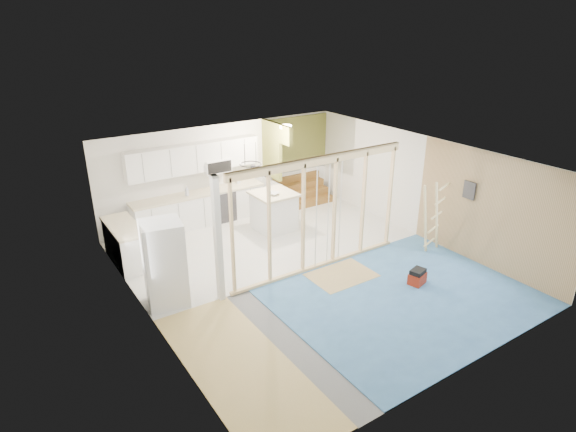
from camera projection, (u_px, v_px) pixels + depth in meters
room at (308, 217)px, 10.20m from camera, size 7.01×8.01×2.61m
floor_overlays at (308, 269)px, 10.77m from camera, size 7.00×8.00×0.03m
stud_frame at (300, 207)px, 9.98m from camera, size 4.66×0.14×2.60m
base_cabinets at (180, 218)px, 12.29m from camera, size 4.45×2.24×0.93m
upper_cabinets at (197, 159)px, 12.51m from camera, size 3.60×0.41×0.85m
green_partition at (292, 174)px, 14.19m from camera, size 2.25×1.51×2.60m
pot_rack at (251, 166)px, 11.23m from camera, size 0.52×0.52×0.72m
sheathing_panel at (492, 213)px, 10.43m from camera, size 0.02×4.00×2.60m
electrical_panel at (469, 190)px, 10.73m from camera, size 0.04×0.30×0.40m
ceiling_light at (286, 127)px, 12.75m from camera, size 0.32×0.32×0.08m
fridge at (165, 264)px, 9.17m from camera, size 0.87×0.84×1.73m
island at (274, 211)px, 12.61m from camera, size 1.06×1.06×1.03m
bowl at (274, 194)px, 12.26m from camera, size 0.34×0.34×0.06m
soap_bottle_a at (187, 191)px, 12.44m from camera, size 0.12×0.12×0.26m
soap_bottle_b at (238, 180)px, 13.41m from camera, size 0.10×0.10×0.20m
toolbox at (417, 277)px, 10.10m from camera, size 0.43×0.36×0.35m
ladder at (432, 217)px, 11.24m from camera, size 0.95×0.10×1.76m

